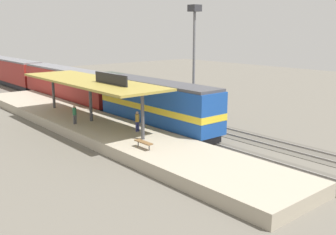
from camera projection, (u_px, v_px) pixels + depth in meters
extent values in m
plane|color=#666056|center=(148.00, 120.00, 40.60)|extent=(120.00, 120.00, 0.00)
cube|color=#565249|center=(132.00, 123.00, 39.34)|extent=(3.20, 110.00, 0.04)
cube|color=gray|center=(126.00, 123.00, 38.88)|extent=(0.10, 110.00, 0.16)
cube|color=gray|center=(138.00, 121.00, 39.78)|extent=(0.10, 110.00, 0.16)
cube|color=#565249|center=(167.00, 116.00, 42.23)|extent=(3.20, 110.00, 0.04)
cube|color=gray|center=(162.00, 117.00, 41.77)|extent=(0.10, 110.00, 0.16)
cube|color=gray|center=(173.00, 115.00, 42.67)|extent=(0.10, 110.00, 0.16)
cube|color=#A89E89|center=(92.00, 126.00, 36.36)|extent=(6.00, 44.00, 0.90)
cylinder|color=#47474C|center=(143.00, 116.00, 29.89)|extent=(0.28, 0.28, 3.60)
cylinder|color=#47474C|center=(91.00, 102.00, 35.86)|extent=(0.28, 0.28, 3.60)
cylinder|color=#47474C|center=(53.00, 91.00, 41.83)|extent=(0.28, 0.28, 3.60)
cube|color=#A38E3D|center=(90.00, 81.00, 35.44)|extent=(5.20, 18.00, 0.20)
cube|color=black|center=(111.00, 79.00, 32.63)|extent=(0.12, 4.80, 0.90)
cylinder|color=#333338|center=(149.00, 148.00, 27.41)|extent=(0.07, 0.07, 0.42)
cylinder|color=#333338|center=(138.00, 144.00, 28.38)|extent=(0.07, 0.07, 0.42)
cube|color=brown|center=(144.00, 142.00, 27.84)|extent=(0.44, 1.70, 0.08)
cube|color=#28282D|center=(157.00, 125.00, 36.26)|extent=(2.60, 13.60, 0.70)
cube|color=#19479E|center=(157.00, 103.00, 35.79)|extent=(2.90, 14.40, 3.50)
cube|color=#47474C|center=(157.00, 83.00, 35.38)|extent=(2.78, 14.11, 0.24)
cube|color=yellow|center=(157.00, 106.00, 35.85)|extent=(2.93, 14.43, 0.56)
cube|color=#28282D|center=(69.00, 99.00, 49.69)|extent=(2.60, 19.20, 0.70)
cube|color=maroon|center=(68.00, 83.00, 49.24)|extent=(2.90, 20.00, 3.30)
cube|color=slate|center=(67.00, 69.00, 48.85)|extent=(2.78, 19.60, 0.24)
cube|color=#28282D|center=(12.00, 82.00, 65.20)|extent=(2.60, 19.20, 0.70)
cube|color=maroon|center=(11.00, 70.00, 64.76)|extent=(2.90, 20.00, 3.30)
cube|color=slate|center=(10.00, 60.00, 64.37)|extent=(2.78, 19.60, 0.24)
cube|color=#28282D|center=(129.00, 102.00, 47.63)|extent=(2.50, 11.20, 0.70)
cube|color=#4C564C|center=(128.00, 89.00, 47.26)|extent=(2.80, 12.00, 2.60)
cube|color=#3D453D|center=(128.00, 77.00, 46.95)|extent=(2.69, 11.76, 0.24)
cylinder|color=slate|center=(194.00, 64.00, 42.54)|extent=(0.28, 0.28, 11.00)
cube|color=#333338|center=(195.00, 8.00, 41.24)|extent=(1.10, 1.10, 0.70)
cylinder|color=navy|center=(137.00, 127.00, 32.36)|extent=(0.16, 0.16, 0.84)
cylinder|color=navy|center=(138.00, 126.00, 32.47)|extent=(0.16, 0.16, 0.84)
cylinder|color=olive|center=(137.00, 118.00, 32.25)|extent=(0.34, 0.34, 0.64)
sphere|color=tan|center=(137.00, 113.00, 32.15)|extent=(0.23, 0.23, 0.23)
cylinder|color=#4C4C51|center=(74.00, 120.00, 34.94)|extent=(0.16, 0.16, 0.84)
cylinder|color=#4C4C51|center=(76.00, 119.00, 35.05)|extent=(0.16, 0.16, 0.84)
cylinder|color=#23603D|center=(74.00, 111.00, 34.83)|extent=(0.34, 0.34, 0.64)
sphere|color=tan|center=(74.00, 107.00, 34.73)|extent=(0.23, 0.23, 0.23)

